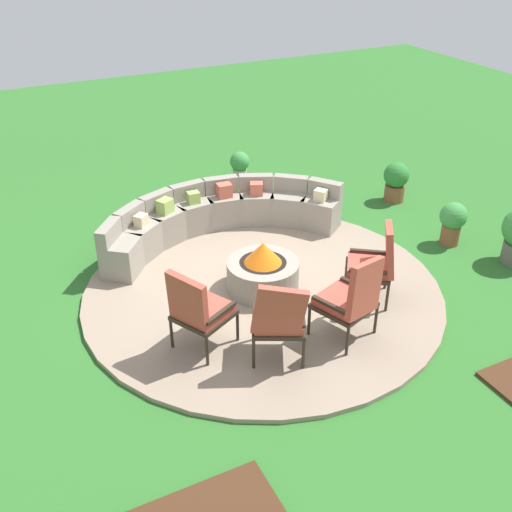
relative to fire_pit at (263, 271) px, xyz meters
name	(u,v)px	position (x,y,z in m)	size (l,w,h in m)	color
ground_plane	(263,292)	(0.00, 0.00, -0.32)	(24.00, 24.00, 0.00)	#2D6B28
patio_circle	(263,290)	(0.00, 0.00, -0.29)	(4.70, 4.70, 0.06)	gray
fire_pit	(263,271)	(0.00, 0.00, 0.00)	(0.94, 0.94, 0.68)	gray
curved_stone_bench	(216,217)	(0.04, 1.63, 0.05)	(3.79, 1.40, 0.73)	gray
lounge_chair_front_left	(198,308)	(-1.19, -0.77, 0.28)	(0.78, 0.77, 1.05)	#2D2319
lounge_chair_front_right	(279,318)	(-0.49, -1.33, 0.29)	(0.76, 0.75, 1.07)	#2D2319
lounge_chair_back_left	(352,298)	(0.43, -1.36, 0.29)	(0.78, 0.78, 1.11)	#2D2319
lounge_chair_back_right	(376,262)	(1.15, -0.82, 0.28)	(0.77, 0.79, 1.06)	#2D2319
potted_plant_0	(396,180)	(3.32, 1.52, 0.05)	(0.43, 0.43, 0.69)	brown
potted_plant_1	(240,167)	(1.21, 3.28, 0.04)	(0.35, 0.35, 0.64)	#A89E8E
potted_plant_2	(453,221)	(3.12, -0.08, 0.06)	(0.40, 0.40, 0.67)	brown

